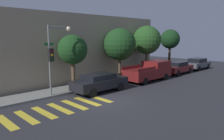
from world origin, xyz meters
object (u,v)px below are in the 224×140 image
tree_midblock (120,44)px  sedan_far_end (197,63)px  pickup_truck (149,71)px  tree_near_corner (73,50)px  tree_far_end (147,40)px  sedan_middle (178,67)px  tree_behind_truck (170,39)px  traffic_light_pole (55,50)px  sedan_near_corner (100,82)px

tree_midblock → sedan_far_end: bearing=-10.5°
pickup_truck → tree_near_corner: tree_near_corner is taller
sedan_far_end → tree_far_end: tree_far_end is taller
tree_near_corner → sedan_middle: bearing=-10.1°
sedan_far_end → tree_far_end: (-8.04, 2.28, 3.12)m
tree_midblock → tree_behind_truck: 9.16m
sedan_far_end → tree_far_end: bearing=164.2°
pickup_truck → tree_near_corner: size_ratio=1.19×
tree_behind_truck → traffic_light_pole: bearing=-176.6°
sedan_middle → tree_behind_truck: (1.90, 2.28, 3.16)m
traffic_light_pole → sedan_middle: traffic_light_pole is taller
sedan_middle → traffic_light_pole: bearing=175.1°
sedan_middle → sedan_far_end: bearing=-0.0°
sedan_near_corner → tree_midblock: 5.82m
tree_near_corner → tree_behind_truck: size_ratio=0.86×
sedan_far_end → tree_far_end: size_ratio=0.80×
tree_midblock → tree_far_end: 4.34m
tree_midblock → tree_behind_truck: bearing=0.0°
sedan_middle → sedan_near_corner: bearing=180.0°
sedan_far_end → tree_near_corner: tree_near_corner is taller
tree_near_corner → sedan_near_corner: bearing=-68.5°
sedan_far_end → tree_behind_truck: 5.04m
traffic_light_pole → tree_behind_truck: 16.87m
pickup_truck → tree_behind_truck: bearing=17.3°
sedan_near_corner → pickup_truck: 6.42m
traffic_light_pole → sedan_far_end: (20.04, -1.27, -2.60)m
traffic_light_pole → sedan_far_end: traffic_light_pole is taller
pickup_truck → tree_midblock: (-1.81, 2.28, 2.58)m
traffic_light_pole → sedan_near_corner: bearing=-22.4°
sedan_far_end → tree_midblock: bearing=169.5°
sedan_far_end → pickup_truck: bearing=180.0°
traffic_light_pole → sedan_near_corner: size_ratio=1.12×
tree_midblock → tree_far_end: (4.32, 0.00, 0.37)m
pickup_truck → tree_behind_truck: 8.24m
sedan_near_corner → tree_near_corner: tree_near_corner is taller
traffic_light_pole → tree_near_corner: size_ratio=1.14×
traffic_light_pole → sedan_middle: bearing=-4.9°
tree_far_end → tree_midblock: bearing=180.0°
sedan_near_corner → tree_far_end: size_ratio=0.83×
tree_far_end → tree_behind_truck: (4.83, 0.00, 0.02)m
traffic_light_pole → tree_midblock: bearing=7.5°
sedan_far_end → traffic_light_pole: bearing=176.4°
pickup_truck → sedan_far_end: pickup_truck is taller
sedan_middle → pickup_truck: bearing=-180.0°
tree_behind_truck → tree_far_end: bearing=180.0°
sedan_middle → tree_midblock: (-7.25, 2.28, 2.77)m
traffic_light_pole → tree_near_corner: traffic_light_pole is taller
sedan_far_end → tree_midblock: tree_midblock is taller
pickup_truck → sedan_near_corner: bearing=180.0°
tree_midblock → sedan_middle: bearing=-17.5°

